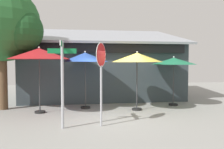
{
  "coord_description": "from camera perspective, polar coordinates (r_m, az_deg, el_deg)",
  "views": [
    {
      "loc": [
        -1.48,
        -8.68,
        2.14
      ],
      "look_at": [
        0.0,
        1.2,
        1.6
      ],
      "focal_mm": 37.47,
      "sensor_mm": 36.0,
      "label": 1
    }
  ],
  "objects": [
    {
      "name": "ground_plane",
      "position": [
        9.07,
        1.13,
        -10.87
      ],
      "size": [
        28.0,
        28.0,
        0.1
      ],
      "primitive_type": "cube",
      "color": "gray"
    },
    {
      "name": "cafe_building",
      "position": [
        14.55,
        -2.66,
        1.29
      ],
      "size": [
        9.34,
        6.04,
        4.49
      ],
      "color": "#333D42",
      "rests_on": "ground"
    },
    {
      "name": "street_sign_post",
      "position": [
        7.59,
        -12.04,
        0.02
      ],
      "size": [
        0.9,
        0.96,
        2.8
      ],
      "color": "#A8AAB2",
      "rests_on": "ground"
    },
    {
      "name": "stop_sign",
      "position": [
        7.69,
        -2.68,
        1.72
      ],
      "size": [
        0.39,
        0.72,
        2.78
      ],
      "color": "#A8AAB2",
      "rests_on": "ground"
    },
    {
      "name": "patio_umbrella_crimson_left",
      "position": [
        10.17,
        -17.37,
        4.79
      ],
      "size": [
        2.54,
        2.54,
        2.78
      ],
      "color": "black",
      "rests_on": "ground"
    },
    {
      "name": "patio_umbrella_royal_blue_center",
      "position": [
        10.74,
        -6.56,
        4.11
      ],
      "size": [
        2.09,
        2.09,
        2.64
      ],
      "color": "black",
      "rests_on": "ground"
    },
    {
      "name": "patio_umbrella_mustard_right",
      "position": [
        10.34,
        6.14,
        4.05
      ],
      "size": [
        2.26,
        2.26,
        2.61
      ],
      "color": "black",
      "rests_on": "ground"
    },
    {
      "name": "patio_umbrella_forest_green_far_right",
      "position": [
        11.78,
        14.83,
        3.07
      ],
      "size": [
        2.16,
        2.16,
        2.42
      ],
      "color": "black",
      "rests_on": "ground"
    },
    {
      "name": "shade_tree",
      "position": [
        11.55,
        -24.73,
        10.87
      ],
      "size": [
        3.53,
        3.35,
        5.5
      ],
      "color": "brown",
      "rests_on": "ground"
    }
  ]
}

